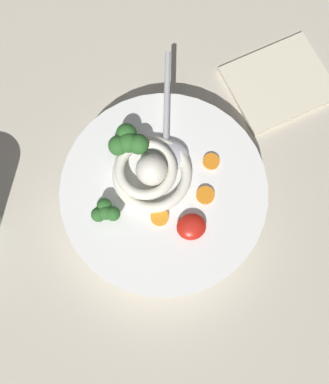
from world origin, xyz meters
TOP-DOWN VIEW (x-y plane):
  - table_slab at (0.00, 0.00)cm, footprint 93.24×93.24cm
  - soup_bowl at (2.17, 0.39)cm, footprint 27.33×27.33cm
  - noodle_pile at (3.38, -2.32)cm, footprint 11.41×11.19cm
  - soup_spoon at (0.57, -5.57)cm, footprint 7.75×17.49cm
  - chili_sauce_dollop at (0.20, 5.70)cm, footprint 3.75×3.38cm
  - broccoli_floret_center at (9.97, 1.47)cm, footprint 3.63×3.12cm
  - broccoli_floret_far at (5.26, -6.52)cm, footprint 5.16×4.44cm
  - carrot_slice_beside_noodles at (-2.83, 2.11)cm, footprint 2.36×2.36cm
  - carrot_slice_front at (3.57, 3.48)cm, footprint 2.32×2.32cm
  - carrot_slice_extra_a at (-4.77, -2.11)cm, footprint 2.19×2.19cm
  - folded_napkin at (-19.20, -13.20)cm, footprint 16.91×14.80cm

SIDE VIEW (x-z plane):
  - table_slab at x=0.00cm, z-range 0.00..3.09cm
  - folded_napkin at x=-19.20cm, z-range 3.09..3.89cm
  - soup_bowl at x=2.17cm, z-range 3.18..8.43cm
  - carrot_slice_extra_a at x=-4.77cm, z-range 8.34..8.86cm
  - carrot_slice_beside_noodles at x=-2.83cm, z-range 8.34..8.92cm
  - carrot_slice_front at x=3.57cm, z-range 8.34..8.97cm
  - soup_spoon at x=0.57cm, z-range 8.34..9.94cm
  - chili_sauce_dollop at x=0.20cm, z-range 8.34..10.03cm
  - noodle_pile at x=3.38cm, z-range 7.48..12.07cm
  - broccoli_floret_center at x=9.97cm, z-range 8.71..11.58cm
  - broccoli_floret_far at x=5.26cm, z-range 8.86..12.94cm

